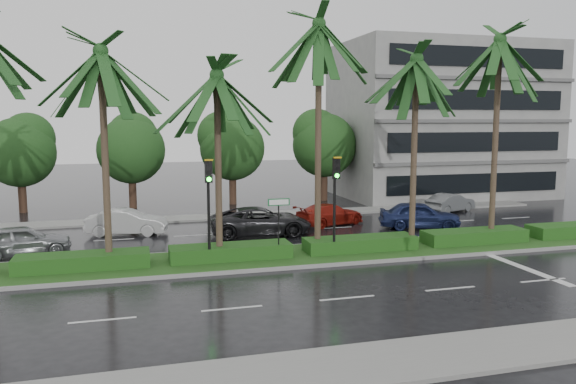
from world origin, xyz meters
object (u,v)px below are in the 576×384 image
object	(u,v)px
car_silver	(22,241)
car_darkgrey	(261,221)
car_grey	(450,203)
signal_median_left	(209,196)
car_white	(127,222)
car_blue	(420,215)
car_red	(330,214)
street_sign	(279,213)

from	to	relation	value
car_silver	car_darkgrey	bearing A→B (deg)	-94.07
car_darkgrey	car_grey	size ratio (longest dim) A/B	1.41
signal_median_left	car_grey	distance (m)	19.99
car_white	car_blue	size ratio (longest dim) A/B	0.93
signal_median_left	car_white	distance (m)	8.86
car_white	car_red	size ratio (longest dim) A/B	0.97
signal_median_left	car_blue	distance (m)	13.73
street_sign	car_blue	xyz separation A→B (m)	(9.50, 5.05, -1.36)
car_silver	car_red	size ratio (longest dim) A/B	0.97
signal_median_left	car_darkgrey	world-z (taller)	signal_median_left
car_red	car_blue	size ratio (longest dim) A/B	0.96
signal_median_left	street_sign	distance (m)	3.13
signal_median_left	car_silver	world-z (taller)	signal_median_left
signal_median_left	car_silver	distance (m)	9.22
signal_median_left	car_silver	bearing A→B (deg)	151.63
car_grey	signal_median_left	bearing A→B (deg)	96.87
car_white	car_red	distance (m)	11.36
car_white	car_grey	xyz separation A→B (m)	(20.62, 1.93, -0.06)
car_blue	car_grey	distance (m)	6.60
car_darkgrey	car_red	xyz separation A→B (m)	(4.50, 1.73, -0.12)
car_darkgrey	car_white	bearing A→B (deg)	77.33
street_sign	car_white	world-z (taller)	street_sign
signal_median_left	car_darkgrey	xyz separation A→B (m)	(3.50, 5.88, -2.25)
car_grey	car_darkgrey	bearing A→B (deg)	83.19
car_grey	car_blue	bearing A→B (deg)	111.08
car_white	car_grey	bearing A→B (deg)	-73.48
car_darkgrey	car_red	distance (m)	4.82
street_sign	signal_median_left	bearing A→B (deg)	-176.53
car_red	street_sign	bearing A→B (deg)	125.96
signal_median_left	car_red	distance (m)	11.30
street_sign	car_blue	world-z (taller)	street_sign
car_grey	car_silver	bearing A→B (deg)	79.76
signal_median_left	car_darkgrey	distance (m)	7.20
car_red	car_grey	bearing A→B (deg)	-96.84
street_sign	car_white	size ratio (longest dim) A/B	0.62
car_silver	car_darkgrey	world-z (taller)	car_darkgrey
car_red	car_blue	xyz separation A→B (m)	(4.50, -2.38, 0.14)
car_darkgrey	car_silver	bearing A→B (deg)	101.69
car_grey	street_sign	bearing A→B (deg)	101.28
signal_median_left	car_blue	world-z (taller)	signal_median_left
signal_median_left	car_red	bearing A→B (deg)	43.58
car_red	signal_median_left	bearing A→B (deg)	113.47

